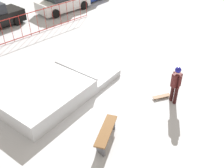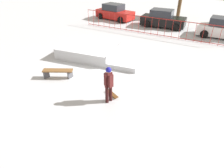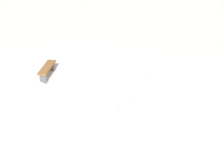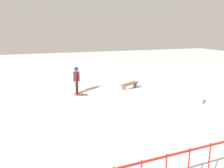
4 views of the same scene
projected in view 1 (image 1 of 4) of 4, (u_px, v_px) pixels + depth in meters
ground_plane at (80, 94)px, 11.31m from camera, size 60.00×60.00×0.00m
skate_ramp at (55, 91)px, 10.95m from camera, size 5.79×3.56×0.74m
skater at (176, 82)px, 10.30m from camera, size 0.42×0.43×1.73m
skateboard at (162, 96)px, 11.06m from camera, size 0.81×0.52×0.09m
perimeter_fence at (7, 31)px, 15.01m from camera, size 12.46×0.64×1.50m
park_bench at (106, 132)px, 8.93m from camera, size 1.58×1.17×0.48m
parked_car_white at (63, 2)px, 19.64m from camera, size 4.14×2.01×1.60m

